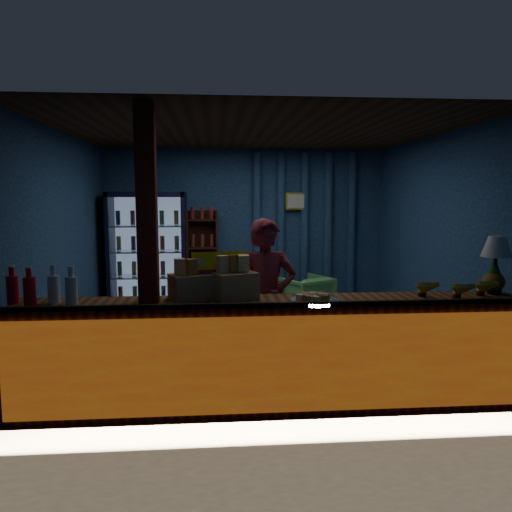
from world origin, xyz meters
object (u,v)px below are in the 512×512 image
Objects in this scene: green_chair at (305,296)px; table_lamp at (497,249)px; shopkeeper at (266,301)px; pastry_tray at (315,299)px.

table_lamp is (1.17, -3.11, 1.05)m from green_chair.
green_chair is (0.87, 2.59, -0.50)m from shopkeeper.
table_lamp is at bearing 82.61° from green_chair.
table_lamp is (1.71, 0.21, 0.39)m from pastry_tray.
shopkeeper is 0.82m from pastry_tray.
shopkeeper reaches higher than green_chair.
shopkeeper reaches higher than table_lamp.
table_lamp is at bearing 7.00° from pastry_tray.
shopkeeper is at bearing 165.71° from table_lamp.
pastry_tray is 0.81× the size of table_lamp.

